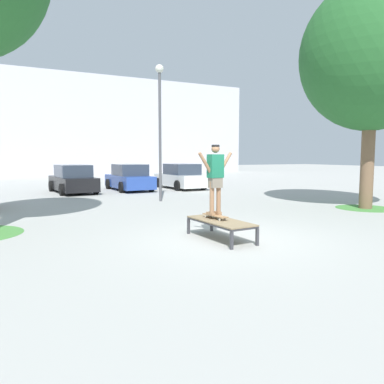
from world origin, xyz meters
The scene contains 11 objects.
ground_plane centered at (0.00, 0.00, 0.00)m, with size 120.00×120.00×0.00m, color #A8A8A3.
building_facade centered at (-0.08, 33.83, 5.21)m, with size 43.79×4.00×10.42m, color silver.
skate_box centered at (-0.16, 0.00, 0.41)m, with size 0.87×1.94×0.46m.
skateboard centered at (-0.18, 0.23, 0.54)m, with size 0.29×0.82×0.09m.
skater centered at (-0.18, 0.23, 1.53)m, with size 1.00×0.32×1.69m.
tree_near_right centered at (7.44, 1.98, 5.60)m, with size 5.17×5.17×8.33m.
grass_patch_near_right centered at (7.44, 1.98, 0.00)m, with size 2.15×2.15×0.01m, color #47893D.
car_black centered at (-1.46, 13.14, 0.69)m, with size 2.19×4.33×1.50m.
car_blue centered at (1.68, 13.16, 0.69)m, with size 2.00×4.24×1.50m.
car_white centered at (4.82, 12.84, 0.69)m, with size 2.03×4.26×1.50m.
light_post centered at (1.34, 7.53, 3.83)m, with size 0.36×0.36×5.83m.
Camera 1 is at (-4.66, -7.38, 1.98)m, focal length 34.47 mm.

